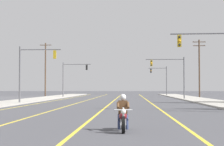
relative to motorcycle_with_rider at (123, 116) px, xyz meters
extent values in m
cube|color=yellow|center=(-1.84, 36.15, -0.58)|extent=(0.16, 100.00, 0.01)
cube|color=yellow|center=(-5.56, 36.15, -0.58)|extent=(0.16, 100.00, 0.01)
cube|color=yellow|center=(2.66, 36.15, -0.58)|extent=(0.16, 100.00, 0.01)
cube|color=yellow|center=(-9.70, 36.15, -0.58)|extent=(0.16, 100.00, 0.01)
cube|color=#ADA89E|center=(9.82, 31.15, -0.52)|extent=(4.40, 110.00, 0.14)
cube|color=#ADA89E|center=(-13.02, 31.15, -0.52)|extent=(4.40, 110.00, 0.14)
cylinder|color=black|center=(0.03, -0.82, -0.27)|extent=(0.14, 0.64, 0.64)
cylinder|color=black|center=(-0.02, 0.72, -0.27)|extent=(0.14, 0.64, 0.64)
cylinder|color=silver|center=(0.03, -0.72, 0.05)|extent=(0.08, 0.33, 0.68)
sphere|color=white|center=(0.03, -0.87, 0.23)|extent=(0.20, 0.20, 0.20)
cylinder|color=silver|center=(0.02, -0.67, 0.28)|extent=(0.70, 0.07, 0.04)
ellipsoid|color=maroon|center=(0.01, -0.17, 0.01)|extent=(0.34, 0.57, 0.28)
cube|color=silver|center=(0.00, -0.05, -0.22)|extent=(0.25, 0.45, 0.24)
cube|color=black|center=(-0.01, 0.27, -0.05)|extent=(0.30, 0.53, 0.12)
cube|color=maroon|center=(-0.02, 0.67, 0.03)|extent=(0.21, 0.37, 0.08)
cylinder|color=silver|center=(-0.15, 0.35, -0.29)|extent=(0.10, 0.55, 0.08)
cube|color=brown|center=(-0.01, 0.23, 0.33)|extent=(0.37, 0.25, 0.56)
sphere|color=silver|center=(-0.01, 0.21, 0.74)|extent=(0.26, 0.26, 0.26)
cylinder|color=navy|center=(0.14, 0.09, -0.05)|extent=(0.15, 0.44, 0.30)
cylinder|color=navy|center=(0.16, -0.08, -0.35)|extent=(0.12, 0.16, 0.35)
cylinder|color=brown|center=(0.20, -0.02, 0.43)|extent=(0.12, 0.53, 0.27)
cylinder|color=navy|center=(-0.14, 0.09, -0.05)|extent=(0.15, 0.44, 0.30)
cylinder|color=navy|center=(-0.16, -0.10, -0.35)|extent=(0.12, 0.16, 0.35)
cylinder|color=brown|center=(-0.20, -0.04, 0.43)|extent=(0.12, 0.53, 0.27)
cylinder|color=#56565B|center=(5.70, 14.59, 5.26)|extent=(4.60, 0.30, 0.11)
cube|color=#B79319|center=(4.09, 14.66, 4.71)|extent=(0.31, 0.25, 0.90)
sphere|color=black|center=(4.08, 14.50, 5.01)|extent=(0.18, 0.18, 0.18)
sphere|color=orange|center=(4.08, 14.50, 4.71)|extent=(0.18, 0.18, 0.18)
sphere|color=black|center=(4.08, 14.50, 4.41)|extent=(0.18, 0.18, 0.18)
cylinder|color=#56565B|center=(-11.62, 26.47, 2.51)|extent=(0.18, 0.18, 6.20)
cylinder|color=#56565B|center=(-9.39, 26.48, 5.26)|extent=(4.47, 0.13, 0.11)
cube|color=#B79319|center=(-7.82, 26.49, 4.71)|extent=(0.30, 0.24, 0.90)
sphere|color=black|center=(-7.82, 26.65, 5.01)|extent=(0.18, 0.18, 0.18)
sphere|color=orange|center=(-7.82, 26.65, 4.71)|extent=(0.18, 0.18, 0.18)
sphere|color=black|center=(-7.82, 26.65, 4.41)|extent=(0.18, 0.18, 0.18)
cylinder|color=#56565B|center=(8.17, 41.87, 2.51)|extent=(0.18, 0.18, 6.20)
cylinder|color=#56565B|center=(5.39, 41.85, 5.26)|extent=(5.56, 0.14, 0.11)
cube|color=#B79319|center=(3.45, 41.84, 4.71)|extent=(0.30, 0.24, 0.90)
sphere|color=black|center=(3.45, 41.68, 5.01)|extent=(0.18, 0.18, 0.18)
sphere|color=orange|center=(3.45, 41.68, 4.71)|extent=(0.18, 0.18, 0.18)
sphere|color=black|center=(3.45, 41.68, 4.41)|extent=(0.18, 0.18, 0.18)
cylinder|color=#56565B|center=(-11.50, 53.50, 2.51)|extent=(0.18, 0.18, 6.20)
cylinder|color=#56565B|center=(-9.01, 53.34, 5.26)|extent=(4.97, 0.43, 0.11)
cube|color=black|center=(-7.28, 53.22, 4.71)|extent=(0.31, 0.26, 0.90)
sphere|color=black|center=(-7.27, 53.38, 5.01)|extent=(0.18, 0.18, 0.18)
sphere|color=orange|center=(-7.27, 53.38, 4.71)|extent=(0.18, 0.18, 0.18)
sphere|color=black|center=(-7.27, 53.38, 4.41)|extent=(0.18, 0.18, 0.18)
cylinder|color=#56565B|center=(8.03, 67.50, 2.51)|extent=(0.18, 0.18, 6.20)
cylinder|color=#56565B|center=(6.11, 67.58, 5.26)|extent=(3.84, 0.28, 0.11)
cube|color=black|center=(4.76, 67.64, 4.71)|extent=(0.31, 0.25, 0.90)
sphere|color=black|center=(4.76, 67.49, 5.01)|extent=(0.18, 0.18, 0.18)
sphere|color=orange|center=(4.76, 67.49, 4.71)|extent=(0.18, 0.18, 0.18)
sphere|color=black|center=(4.76, 67.49, 4.41)|extent=(0.18, 0.18, 0.18)
cylinder|color=#4C3828|center=(12.28, 52.74, 4.43)|extent=(0.26, 0.26, 10.03)
cube|color=#4C3828|center=(12.28, 52.74, 9.04)|extent=(2.26, 0.12, 0.12)
cylinder|color=slate|center=(11.33, 52.74, 9.14)|extent=(0.08, 0.08, 0.12)
cylinder|color=slate|center=(13.23, 52.74, 9.14)|extent=(0.08, 0.08, 0.12)
cube|color=#4C3828|center=(12.28, 52.74, 8.39)|extent=(2.10, 0.12, 0.12)
cylinder|color=slate|center=(11.40, 52.74, 8.49)|extent=(0.08, 0.08, 0.12)
cylinder|color=slate|center=(13.16, 52.74, 8.49)|extent=(0.08, 0.08, 0.12)
cylinder|color=#4C3828|center=(-15.68, 58.24, 4.52)|extent=(0.26, 0.26, 10.22)
cube|color=#4C3828|center=(-15.68, 58.24, 9.23)|extent=(2.19, 0.12, 0.12)
cylinder|color=slate|center=(-16.60, 58.24, 9.33)|extent=(0.08, 0.08, 0.12)
cylinder|color=slate|center=(-14.76, 58.24, 9.33)|extent=(0.08, 0.08, 0.12)
camera|label=1|loc=(0.27, -15.65, 1.12)|focal=63.23mm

